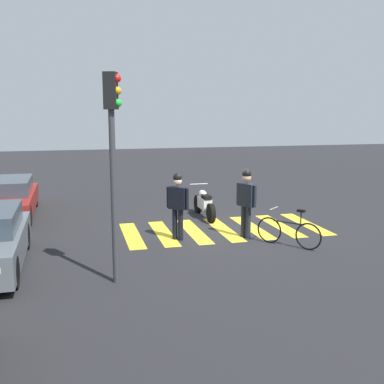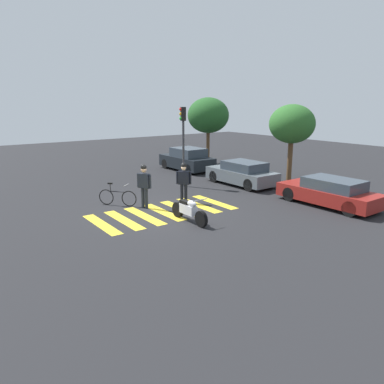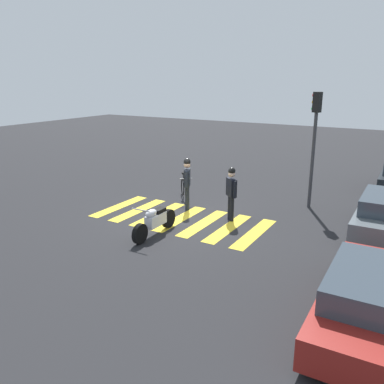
{
  "view_description": "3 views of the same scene",
  "coord_description": "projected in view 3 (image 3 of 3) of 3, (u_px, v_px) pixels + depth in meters",
  "views": [
    {
      "loc": [
        -12.54,
        4.14,
        3.45
      ],
      "look_at": [
        -0.09,
        0.98,
        1.18
      ],
      "focal_mm": 43.02,
      "sensor_mm": 36.0,
      "label": 1
    },
    {
      "loc": [
        12.72,
        -7.75,
        4.47
      ],
      "look_at": [
        0.29,
        1.25,
        0.74
      ],
      "focal_mm": 35.05,
      "sensor_mm": 36.0,
      "label": 2
    },
    {
      "loc": [
        10.94,
        6.89,
        4.62
      ],
      "look_at": [
        0.86,
        0.96,
        1.3
      ],
      "focal_mm": 37.49,
      "sensor_mm": 36.0,
      "label": 3
    }
  ],
  "objects": [
    {
      "name": "crosswalk_stripes",
      "position": [
        180.0,
        218.0,
        13.69
      ],
      "size": [
        2.83,
        5.85,
        0.01
      ],
      "color": "yellow",
      "rests_on": "ground_plane"
    },
    {
      "name": "traffic_light_pole",
      "position": [
        314.0,
        132.0,
        14.18
      ],
      "size": [
        0.31,
        0.36,
        4.17
      ],
      "color": "#38383D",
      "rests_on": "ground_plane"
    },
    {
      "name": "car_maroon_wagon",
      "position": [
        371.0,
        299.0,
        7.59
      ],
      "size": [
        4.44,
        1.78,
        1.23
      ],
      "color": "black",
      "rests_on": "ground_plane"
    },
    {
      "name": "leaning_bicycle",
      "position": [
        184.0,
        190.0,
        15.82
      ],
      "size": [
        1.39,
        1.17,
        1.01
      ],
      "color": "black",
      "rests_on": "ground_plane"
    },
    {
      "name": "officer_on_foot",
      "position": [
        231.0,
        190.0,
        13.27
      ],
      "size": [
        0.5,
        0.52,
        1.83
      ],
      "color": "black",
      "rests_on": "ground_plane"
    },
    {
      "name": "officer_by_motorcycle",
      "position": [
        187.0,
        180.0,
        14.37
      ],
      "size": [
        0.64,
        0.41,
        1.9
      ],
      "color": "#1E232D",
      "rests_on": "ground_plane"
    },
    {
      "name": "ground_plane",
      "position": [
        180.0,
        219.0,
        13.69
      ],
      "size": [
        60.0,
        60.0,
        0.0
      ],
      "primitive_type": "plane",
      "color": "#232326"
    },
    {
      "name": "police_motorcycle",
      "position": [
        155.0,
        221.0,
        12.15
      ],
      "size": [
        2.11,
        0.62,
        1.02
      ],
      "color": "black",
      "rests_on": "ground_plane"
    }
  ]
}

